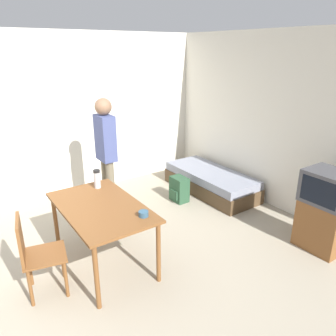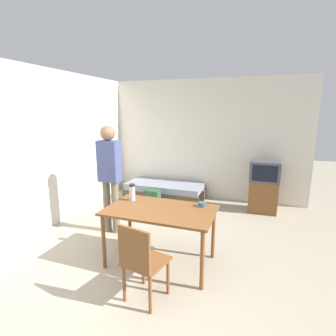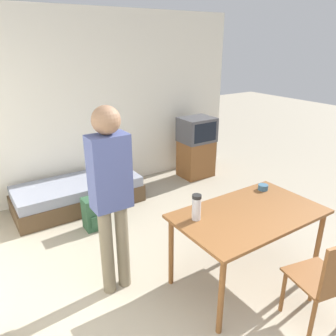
# 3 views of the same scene
# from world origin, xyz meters

# --- Properties ---
(ground_plane) EXTENTS (20.00, 20.00, 0.00)m
(ground_plane) POSITION_xyz_m (0.00, 0.00, 0.00)
(ground_plane) COLOR #9E937F
(wall_back) EXTENTS (4.92, 0.06, 2.70)m
(wall_back) POSITION_xyz_m (0.00, 3.88, 1.35)
(wall_back) COLOR silver
(wall_back) RESTS_ON ground_plane
(wall_left) EXTENTS (0.06, 4.85, 2.70)m
(wall_left) POSITION_xyz_m (-1.99, 1.93, 1.35)
(wall_left) COLOR silver
(wall_left) RESTS_ON ground_plane
(daybed) EXTENTS (1.78, 0.77, 0.38)m
(daybed) POSITION_xyz_m (-0.58, 3.39, 0.19)
(daybed) COLOR #4C3823
(daybed) RESTS_ON ground_plane
(tv) EXTENTS (0.56, 0.46, 1.04)m
(tv) POSITION_xyz_m (1.54, 3.37, 0.53)
(tv) COLOR brown
(tv) RESTS_ON ground_plane
(dining_table) EXTENTS (1.40, 0.83, 0.76)m
(dining_table) POSITION_xyz_m (0.26, 0.95, 0.68)
(dining_table) COLOR brown
(dining_table) RESTS_ON ground_plane
(wooden_chair) EXTENTS (0.50, 0.50, 0.89)m
(wooden_chair) POSITION_xyz_m (0.35, 0.18, 0.50)
(wooden_chair) COLOR brown
(wooden_chair) RESTS_ON ground_plane
(person_standing) EXTENTS (0.34, 0.24, 1.78)m
(person_standing) POSITION_xyz_m (-0.85, 1.55, 1.05)
(person_standing) COLOR #6B604C
(person_standing) RESTS_ON ground_plane
(thermos_flask) EXTENTS (0.08, 0.08, 0.24)m
(thermos_flask) POSITION_xyz_m (-0.23, 1.13, 0.89)
(thermos_flask) COLOR #B7B7BC
(thermos_flask) RESTS_ON dining_table
(mate_bowl) EXTENTS (0.11, 0.11, 0.06)m
(mate_bowl) POSITION_xyz_m (0.75, 1.23, 0.79)
(mate_bowl) COLOR #335670
(mate_bowl) RESTS_ON dining_table
(backpack) EXTENTS (0.30, 0.24, 0.42)m
(backpack) POSITION_xyz_m (-0.60, 2.70, 0.21)
(backpack) COLOR #284C33
(backpack) RESTS_ON ground_plane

